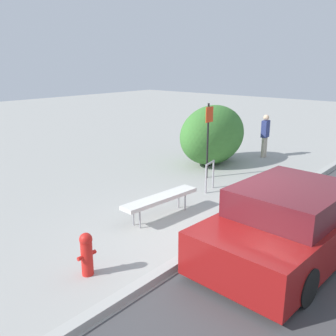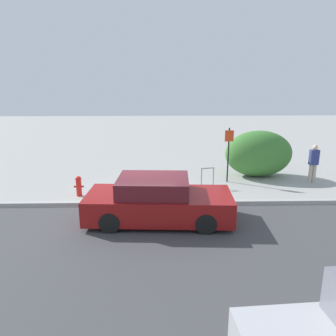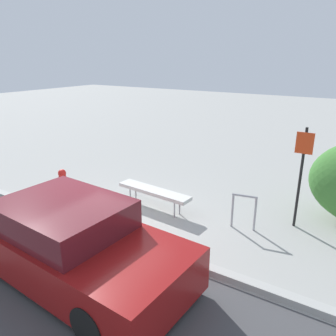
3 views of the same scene
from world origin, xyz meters
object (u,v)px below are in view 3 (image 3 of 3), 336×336
bike_rack (244,208)px  sign_post (301,169)px  bench (154,191)px  parked_car_near (71,243)px  fire_hydrant (63,182)px

bike_rack → sign_post: (0.96, 0.75, 0.88)m
bench → bike_rack: 2.31m
bike_rack → parked_car_near: bearing=-121.6°
bike_rack → parked_car_near: (-1.97, -3.19, 0.13)m
fire_hydrant → parked_car_near: bearing=-38.1°
bike_rack → sign_post: bearing=38.0°
bench → sign_post: size_ratio=0.91×
bench → fire_hydrant: 2.70m
sign_post → parked_car_near: size_ratio=0.52×
bench → sign_post: sign_post is taller
bike_rack → parked_car_near: size_ratio=0.19×
parked_car_near → fire_hydrant: bearing=144.9°
fire_hydrant → parked_car_near: (2.95, -2.31, 0.23)m
fire_hydrant → parked_car_near: 3.75m
bike_rack → sign_post: size_ratio=0.36×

